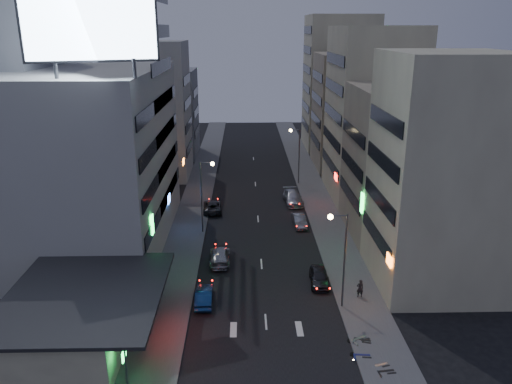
{
  "coord_description": "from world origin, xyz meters",
  "views": [
    {
      "loc": [
        -1.56,
        -29.59,
        21.7
      ],
      "look_at": [
        -0.4,
        19.25,
        5.62
      ],
      "focal_mm": 35.0,
      "sensor_mm": 36.0,
      "label": 1
    }
  ],
  "objects_px": {
    "scooter_blue": "(371,348)",
    "scooter_silver_b": "(366,328)",
    "person": "(360,288)",
    "parked_car_right_far": "(293,198)",
    "parked_car_right_mid": "(299,221)",
    "road_car_silver": "(220,256)",
    "parked_car_right_near": "(319,277)",
    "scooter_black_a": "(394,362)",
    "road_car_blue": "(204,296)",
    "scooter_black_b": "(372,333)",
    "parked_car_left": "(212,206)",
    "scooter_silver_a": "(387,356)"
  },
  "relations": [
    {
      "from": "scooter_blue",
      "to": "road_car_blue",
      "type": "bearing_deg",
      "value": 64.34
    },
    {
      "from": "road_car_blue",
      "to": "scooter_black_a",
      "type": "distance_m",
      "value": 15.98
    },
    {
      "from": "parked_car_left",
      "to": "road_car_silver",
      "type": "relative_size",
      "value": 1.0
    },
    {
      "from": "road_car_blue",
      "to": "scooter_black_a",
      "type": "xyz_separation_m",
      "value": [
        13.26,
        -8.92,
        -0.0
      ]
    },
    {
      "from": "scooter_black_b",
      "to": "road_car_blue",
      "type": "bearing_deg",
      "value": 83.12
    },
    {
      "from": "road_car_blue",
      "to": "scooter_silver_a",
      "type": "relative_size",
      "value": 2.47
    },
    {
      "from": "scooter_black_b",
      "to": "scooter_silver_b",
      "type": "relative_size",
      "value": 0.94
    },
    {
      "from": "parked_car_right_near",
      "to": "parked_car_left",
      "type": "height_order",
      "value": "parked_car_right_near"
    },
    {
      "from": "road_car_blue",
      "to": "parked_car_right_mid",
      "type": "bearing_deg",
      "value": -121.62
    },
    {
      "from": "parked_car_right_mid",
      "to": "parked_car_right_far",
      "type": "height_order",
      "value": "parked_car_right_far"
    },
    {
      "from": "scooter_black_b",
      "to": "scooter_silver_b",
      "type": "distance_m",
      "value": 0.64
    },
    {
      "from": "road_car_blue",
      "to": "scooter_black_b",
      "type": "relative_size",
      "value": 2.17
    },
    {
      "from": "parked_car_right_mid",
      "to": "scooter_black_b",
      "type": "relative_size",
      "value": 2.11
    },
    {
      "from": "road_car_silver",
      "to": "scooter_silver_a",
      "type": "distance_m",
      "value": 19.8
    },
    {
      "from": "parked_car_left",
      "to": "scooter_black_a",
      "type": "xyz_separation_m",
      "value": [
        13.86,
        -30.68,
        -0.01
      ]
    },
    {
      "from": "scooter_blue",
      "to": "scooter_black_a",
      "type": "bearing_deg",
      "value": -138.71
    },
    {
      "from": "road_car_blue",
      "to": "road_car_silver",
      "type": "bearing_deg",
      "value": -98.86
    },
    {
      "from": "parked_car_right_near",
      "to": "scooter_silver_b",
      "type": "height_order",
      "value": "parked_car_right_near"
    },
    {
      "from": "scooter_silver_a",
      "to": "scooter_blue",
      "type": "bearing_deg",
      "value": 28.29
    },
    {
      "from": "road_car_silver",
      "to": "parked_car_right_near",
      "type": "bearing_deg",
      "value": 151.64
    },
    {
      "from": "person",
      "to": "road_car_blue",
      "type": "bearing_deg",
      "value": 0.34
    },
    {
      "from": "parked_car_right_far",
      "to": "scooter_blue",
      "type": "distance_m",
      "value": 32.0
    },
    {
      "from": "parked_car_right_far",
      "to": "person",
      "type": "bearing_deg",
      "value": -86.6
    },
    {
      "from": "person",
      "to": "scooter_black_b",
      "type": "relative_size",
      "value": 0.87
    },
    {
      "from": "parked_car_right_near",
      "to": "scooter_black_a",
      "type": "xyz_separation_m",
      "value": [
        3.27,
        -11.95,
        -0.03
      ]
    },
    {
      "from": "parked_car_right_near",
      "to": "person",
      "type": "height_order",
      "value": "person"
    },
    {
      "from": "parked_car_right_mid",
      "to": "scooter_silver_b",
      "type": "relative_size",
      "value": 1.98
    },
    {
      "from": "road_car_blue",
      "to": "scooter_blue",
      "type": "height_order",
      "value": "road_car_blue"
    },
    {
      "from": "scooter_silver_a",
      "to": "scooter_blue",
      "type": "height_order",
      "value": "scooter_blue"
    },
    {
      "from": "road_car_blue",
      "to": "scooter_black_b",
      "type": "xyz_separation_m",
      "value": [
        12.56,
        -5.67,
        0.02
      ]
    },
    {
      "from": "parked_car_right_far",
      "to": "scooter_black_b",
      "type": "relative_size",
      "value": 2.92
    },
    {
      "from": "parked_car_right_far",
      "to": "parked_car_right_near",
      "type": "bearing_deg",
      "value": -93.76
    },
    {
      "from": "scooter_blue",
      "to": "road_car_silver",
      "type": "bearing_deg",
      "value": 42.37
    },
    {
      "from": "scooter_black_a",
      "to": "scooter_blue",
      "type": "bearing_deg",
      "value": 28.36
    },
    {
      "from": "parked_car_left",
      "to": "parked_car_right_far",
      "type": "bearing_deg",
      "value": -168.05
    },
    {
      "from": "scooter_blue",
      "to": "scooter_silver_b",
      "type": "distance_m",
      "value": 2.23
    },
    {
      "from": "parked_car_right_far",
      "to": "scooter_black_a",
      "type": "height_order",
      "value": "parked_car_right_far"
    },
    {
      "from": "parked_car_right_far",
      "to": "scooter_blue",
      "type": "bearing_deg",
      "value": -90.24
    },
    {
      "from": "road_car_blue",
      "to": "scooter_black_a",
      "type": "bearing_deg",
      "value": 144.49
    },
    {
      "from": "parked_car_right_mid",
      "to": "person",
      "type": "xyz_separation_m",
      "value": [
        3.36,
        -16.3,
        0.28
      ]
    },
    {
      "from": "parked_car_left",
      "to": "scooter_blue",
      "type": "relative_size",
      "value": 2.73
    },
    {
      "from": "parked_car_right_mid",
      "to": "scooter_black_b",
      "type": "distance_m",
      "value": 22.62
    },
    {
      "from": "parked_car_right_far",
      "to": "scooter_silver_b",
      "type": "xyz_separation_m",
      "value": [
        2.6,
        -29.69,
        -0.06
      ]
    },
    {
      "from": "scooter_black_a",
      "to": "parked_car_right_far",
      "type": "bearing_deg",
      "value": -1.34
    },
    {
      "from": "parked_car_right_mid",
      "to": "parked_car_right_far",
      "type": "relative_size",
      "value": 0.72
    },
    {
      "from": "road_car_silver",
      "to": "scooter_black_b",
      "type": "height_order",
      "value": "road_car_silver"
    },
    {
      "from": "parked_car_right_mid",
      "to": "scooter_black_a",
      "type": "xyz_separation_m",
      "value": [
        3.56,
        -25.69,
        0.02
      ]
    },
    {
      "from": "person",
      "to": "scooter_black_a",
      "type": "distance_m",
      "value": 9.4
    },
    {
      "from": "parked_car_right_mid",
      "to": "parked_car_left",
      "type": "bearing_deg",
      "value": 150.74
    },
    {
      "from": "person",
      "to": "scooter_blue",
      "type": "relative_size",
      "value": 0.92
    }
  ]
}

